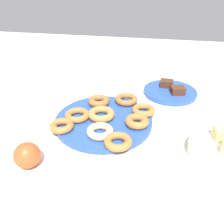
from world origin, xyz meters
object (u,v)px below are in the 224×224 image
(cake_plate, at_px, (170,92))
(donut_5, at_px, (126,99))
(brownie_far, at_px, (178,90))
(donut_3, at_px, (100,131))
(donut_1, at_px, (101,114))
(donut_2, at_px, (144,110))
(donut_6, at_px, (118,142))
(donut_8, at_px, (137,121))
(melon_chunk_left, at_px, (220,134))
(donut_7, at_px, (62,126))
(donut_4, at_px, (77,115))
(donut_plate, at_px, (104,121))
(brownie_near, at_px, (166,83))
(fruit_bowl, at_px, (219,151))
(donut_0, at_px, (99,101))
(apple, at_px, (27,155))

(cake_plate, bearing_deg, donut_5, -50.68)
(brownie_far, bearing_deg, donut_3, -36.83)
(donut_1, height_order, donut_2, donut_1)
(donut_6, distance_m, donut_8, 0.12)
(cake_plate, distance_m, brownie_far, 0.05)
(donut_2, xyz_separation_m, donut_5, (-0.07, -0.07, -0.00))
(donut_3, bearing_deg, cake_plate, 148.47)
(brownie_far, distance_m, melon_chunk_left, 0.34)
(donut_2, xyz_separation_m, donut_7, (0.15, -0.25, 0.00))
(donut_4, height_order, donut_8, donut_8)
(donut_plate, xyz_separation_m, donut_3, (0.09, 0.01, 0.02))
(donut_plate, bearing_deg, brownie_near, 144.94)
(fruit_bowl, bearing_deg, donut_6, -85.14)
(donut_3, relative_size, brownie_near, 1.55)
(donut_2, height_order, brownie_far, brownie_far)
(donut_3, xyz_separation_m, brownie_near, (-0.40, 0.21, 0.00))
(donut_4, relative_size, fruit_bowl, 0.50)
(donut_7, distance_m, melon_chunk_left, 0.48)
(brownie_near, bearing_deg, fruit_bowl, 19.43)
(donut_plate, xyz_separation_m, donut_4, (0.01, -0.09, 0.02))
(donut_plate, distance_m, donut_0, 0.11)
(donut_8, height_order, cake_plate, donut_8)
(donut_plate, height_order, donut_1, donut_1)
(donut_1, distance_m, brownie_far, 0.36)
(donut_1, height_order, brownie_far, brownie_far)
(donut_2, bearing_deg, donut_3, -38.94)
(donut_plate, bearing_deg, brownie_far, 133.26)
(brownie_near, bearing_deg, donut_3, -27.43)
(donut_4, height_order, brownie_near, brownie_near)
(donut_5, height_order, brownie_far, brownie_far)
(brownie_far, bearing_deg, donut_6, -26.50)
(donut_2, relative_size, donut_5, 0.95)
(donut_7, bearing_deg, donut_plate, 125.68)
(donut_0, distance_m, apple, 0.36)
(donut_2, distance_m, donut_6, 0.20)
(donut_1, relative_size, donut_8, 1.16)
(donut_8, bearing_deg, donut_2, 168.45)
(donut_5, distance_m, fruit_bowl, 0.38)
(donut_4, distance_m, donut_7, 0.08)
(donut_4, height_order, cake_plate, donut_4)
(donut_3, height_order, apple, apple)
(donut_plate, bearing_deg, donut_6, 29.00)
(donut_6, bearing_deg, donut_0, -153.81)
(donut_3, relative_size, brownie_far, 1.55)
(donut_5, xyz_separation_m, fruit_bowl, (0.24, 0.30, -0.01))
(donut_5, bearing_deg, apple, -29.92)
(donut_2, bearing_deg, apple, -43.29)
(donut_5, height_order, donut_6, same)
(brownie_far, xyz_separation_m, melon_chunk_left, (0.32, 0.10, 0.03))
(donut_3, bearing_deg, donut_2, 141.06)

